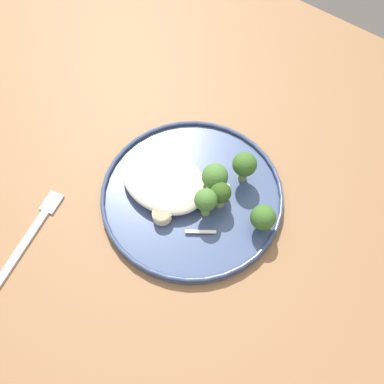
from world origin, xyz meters
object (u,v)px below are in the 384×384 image
at_px(dinner_plate, 192,196).
at_px(broccoli_floret_tall_stalk, 263,218).
at_px(broccoli_floret_split_head, 206,201).
at_px(broccoli_floret_rear_charred, 220,194).
at_px(seared_scallop_large_seared, 153,181).
at_px(seared_scallop_front_small, 162,215).
at_px(broccoli_floret_front_edge, 245,165).
at_px(seared_scallop_tiny_bay, 174,182).
at_px(broccoli_floret_right_tilted, 215,177).
at_px(seared_scallop_right_edge, 143,161).
at_px(seared_scallop_tilted_round, 172,164).
at_px(dinner_fork, 28,238).

bearing_deg(dinner_plate, broccoli_floret_tall_stalk, 9.23).
bearing_deg(broccoli_floret_split_head, broccoli_floret_rear_charred, 70.54).
distance_m(seared_scallop_large_seared, broccoli_floret_tall_stalk, 0.18).
relative_size(seared_scallop_front_small, broccoli_floret_front_edge, 0.48).
bearing_deg(seared_scallop_tiny_bay, broccoli_floret_right_tilted, 31.30).
bearing_deg(dinner_plate, seared_scallop_right_edge, -177.95).
height_order(seared_scallop_front_small, seared_scallop_large_seared, seared_scallop_front_small).
bearing_deg(broccoli_floret_rear_charred, seared_scallop_large_seared, -161.88).
xyz_separation_m(seared_scallop_right_edge, broccoli_floret_front_edge, (0.14, 0.08, 0.03)).
xyz_separation_m(broccoli_floret_front_edge, broccoli_floret_split_head, (-0.01, -0.09, -0.00)).
bearing_deg(broccoli_floret_right_tilted, seared_scallop_tilted_round, -173.85).
bearing_deg(broccoli_floret_tall_stalk, broccoli_floret_right_tilted, 173.70).
xyz_separation_m(seared_scallop_front_small, broccoli_floret_front_edge, (0.06, 0.13, 0.03)).
bearing_deg(seared_scallop_tilted_round, dinner_fork, -113.57).
distance_m(seared_scallop_front_small, broccoli_floret_split_head, 0.07).
bearing_deg(broccoli_floret_split_head, seared_scallop_front_small, -133.74).
bearing_deg(broccoli_floret_split_head, seared_scallop_right_edge, 176.29).
xyz_separation_m(seared_scallop_front_small, broccoli_floret_split_head, (0.05, 0.05, 0.03)).
bearing_deg(dinner_plate, broccoli_floret_split_head, -19.10).
xyz_separation_m(dinner_plate, seared_scallop_tilted_round, (-0.06, 0.02, 0.01)).
bearing_deg(seared_scallop_right_edge, seared_scallop_tilted_round, 31.23).
height_order(seared_scallop_tilted_round, broccoli_floret_right_tilted, broccoli_floret_right_tilted).
bearing_deg(dinner_plate, broccoli_floret_front_edge, 57.79).
relative_size(seared_scallop_tiny_bay, broccoli_floret_rear_charred, 0.53).
bearing_deg(seared_scallop_right_edge, seared_scallop_large_seared, -26.52).
relative_size(dinner_plate, seared_scallop_tilted_round, 8.91).
distance_m(dinner_plate, broccoli_floret_tall_stalk, 0.12).
height_order(broccoli_floret_rear_charred, broccoli_floret_front_edge, broccoli_floret_front_edge).
distance_m(dinner_plate, seared_scallop_tilted_round, 0.06).
bearing_deg(dinner_fork, broccoli_floret_split_head, 45.52).
distance_m(seared_scallop_tilted_round, dinner_fork, 0.25).
relative_size(broccoli_floret_tall_stalk, broccoli_floret_right_tilted, 0.83).
bearing_deg(broccoli_floret_front_edge, broccoli_floret_split_head, -97.63).
xyz_separation_m(broccoli_floret_rear_charred, dinner_fork, (-0.20, -0.22, -0.04)).
relative_size(dinner_plate, broccoli_floret_rear_charred, 5.46).
bearing_deg(broccoli_floret_rear_charred, dinner_plate, -163.43).
relative_size(broccoli_floret_rear_charred, broccoli_floret_tall_stalk, 1.06).
distance_m(seared_scallop_tiny_bay, broccoli_floret_split_head, 0.07).
xyz_separation_m(seared_scallop_front_small, broccoli_floret_rear_charred, (0.06, 0.07, 0.02)).
distance_m(broccoli_floret_tall_stalk, dinner_fork, 0.36).
bearing_deg(broccoli_floret_tall_stalk, seared_scallop_tiny_bay, -171.28).
distance_m(broccoli_floret_split_head, dinner_fork, 0.28).
bearing_deg(broccoli_floret_right_tilted, broccoli_floret_front_edge, 60.85).
relative_size(dinner_plate, broccoli_floret_split_head, 5.01).
relative_size(seared_scallop_large_seared, dinner_fork, 0.15).
height_order(seared_scallop_right_edge, dinner_fork, seared_scallop_right_edge).
height_order(broccoli_floret_front_edge, broccoli_floret_right_tilted, broccoli_floret_front_edge).
relative_size(seared_scallop_tilted_round, broccoli_floret_tall_stalk, 0.65).
xyz_separation_m(seared_scallop_tiny_bay, seared_scallop_right_edge, (-0.06, 0.00, 0.00)).
bearing_deg(dinner_fork, seared_scallop_tilted_round, 66.43).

